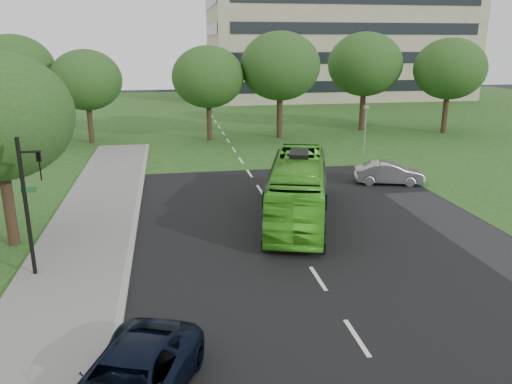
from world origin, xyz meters
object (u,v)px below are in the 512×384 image
at_px(bus, 298,189).
at_px(traffic_light, 30,197).
at_px(tree_park_d, 365,64).
at_px(tree_park_e, 450,69).
at_px(camera_pole, 365,123).
at_px(tree_park_f, 14,69).
at_px(tree_park_c, 280,66).
at_px(tree_park_a, 86,80).
at_px(tree_park_b, 208,77).
at_px(office_building, 337,17).
at_px(sedan, 389,173).

xyz_separation_m(bus, traffic_light, (-11.33, -4.96, 1.67)).
relative_size(tree_park_d, tree_park_e, 1.06).
bearing_deg(camera_pole, bus, -106.47).
bearing_deg(tree_park_f, bus, -51.71).
bearing_deg(tree_park_c, tree_park_f, 173.62).
distance_m(tree_park_a, tree_park_e, 33.46).
relative_size(tree_park_d, traffic_light, 1.79).
relative_size(tree_park_b, camera_pole, 2.16).
distance_m(tree_park_c, tree_park_e, 16.51).
distance_m(bus, camera_pole, 16.35).
xyz_separation_m(tree_park_c, tree_park_e, (16.51, -0.29, -0.37)).
distance_m(office_building, tree_park_a, 49.14).
relative_size(tree_park_a, bus, 0.76).
bearing_deg(sedan, tree_park_b, 46.01).
height_order(tree_park_a, tree_park_f, tree_park_f).
bearing_deg(sedan, tree_park_e, -23.11).
xyz_separation_m(tree_park_e, sedan, (-13.23, -16.54, -5.45)).
bearing_deg(tree_park_c, camera_pole, -58.44).
bearing_deg(sedan, tree_park_d, -1.18).
bearing_deg(camera_pole, tree_park_f, 176.04).
bearing_deg(tree_park_f, sedan, -36.22).
distance_m(tree_park_c, sedan, 18.11).
relative_size(tree_park_d, tree_park_f, 1.03).
bearing_deg(office_building, tree_park_f, -141.07).
xyz_separation_m(tree_park_b, tree_park_d, (15.66, 2.78, 0.87)).
relative_size(office_building, tree_park_a, 4.98).
distance_m(tree_park_f, bus, 31.54).
xyz_separation_m(tree_park_f, sedan, (26.53, -19.43, -5.62)).
relative_size(tree_park_e, bus, 0.85).
xyz_separation_m(tree_park_e, bus, (-20.44, -21.58, -4.66)).
relative_size(tree_park_a, tree_park_c, 0.84).
xyz_separation_m(tree_park_d, sedan, (-5.84, -19.46, -5.81)).
bearing_deg(sedan, tree_park_f, 69.31).
height_order(tree_park_a, traffic_light, tree_park_a).
relative_size(tree_park_c, traffic_light, 1.79).
bearing_deg(tree_park_b, bus, -83.16).
bearing_deg(office_building, tree_park_b, -123.74).
height_order(office_building, tree_park_c, office_building).
bearing_deg(sedan, camera_pole, 3.77).
height_order(tree_park_d, sedan, tree_park_d).
bearing_deg(office_building, sedan, -104.82).
bearing_deg(tree_park_d, sedan, -106.71).
distance_m(tree_park_d, camera_pole, 12.28).
xyz_separation_m(tree_park_e, camera_pole, (-11.44, -7.96, -3.64)).
distance_m(tree_park_b, traffic_light, 28.17).
bearing_deg(tree_park_b, tree_park_d, 10.07).
bearing_deg(tree_park_a, bus, -59.60).
bearing_deg(tree_park_d, tree_park_b, -169.93).
xyz_separation_m(tree_park_c, tree_park_f, (-23.25, 2.60, -0.19)).
xyz_separation_m(tree_park_a, traffic_light, (1.68, -27.14, -2.31)).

